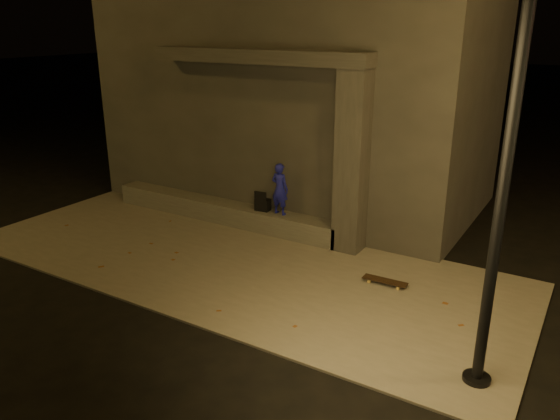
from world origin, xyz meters
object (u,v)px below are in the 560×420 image
Objects in this scene: column at (352,163)px; street_lamp_0 at (526,24)px; skateboard at (385,281)px; skateboarder at (280,189)px; backpack at (263,204)px.

column is 5.18m from street_lamp_0.
skateboard is at bearing -43.15° from column.
column is at bearing -174.61° from skateboarder.
street_lamp_0 reaches higher than skateboard.
column is 0.46× the size of street_lamp_0.
skateboarder reaches higher than backpack.
skateboarder is 3.24m from skateboard.
skateboard is (1.23, -1.15, -1.73)m from column.
column is at bearing -4.25° from backpack.
skateboarder is at bearing 180.00° from column.
street_lamp_0 is (3.24, -3.11, 2.59)m from column.
skateboard is 0.10× the size of street_lamp_0.
skateboarder is (-1.65, 0.00, -0.79)m from column.
backpack is (-2.09, 0.00, -1.20)m from column.
skateboarder is 2.50× the size of backpack.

